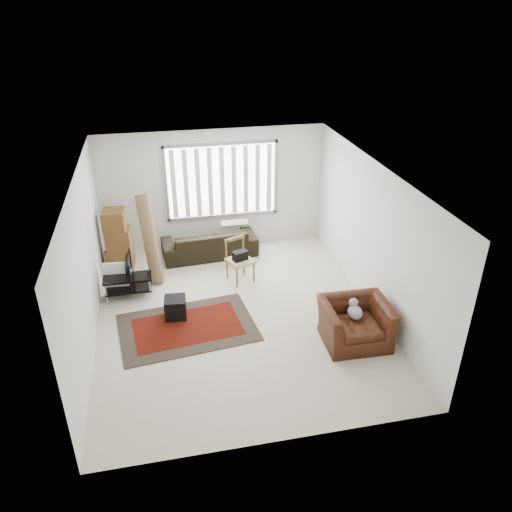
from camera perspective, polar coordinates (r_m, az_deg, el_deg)
The scene contains 11 objects.
room at distance 8.85m, azimuth -2.69°, elevation 4.61°, with size 6.00×6.02×2.71m.
persian_rug at distance 9.00m, azimuth -7.85°, elevation -8.07°, with size 2.51×1.83×0.02m.
tv_stand at distance 9.89m, azimuth -14.43°, elevation -2.97°, with size 0.91×0.41×0.45m.
tv at distance 9.72m, azimuth -14.66°, elevation -1.27°, with size 0.73×0.10×0.42m, color black.
subwoofer at distance 9.19m, azimuth -9.19°, elevation -5.82°, with size 0.38×0.38×0.38m, color black.
moving_boxes at distance 10.83m, azimuth -15.48°, elevation 1.52°, with size 0.59×0.55×1.34m.
white_flatpack at distance 10.05m, azimuth -15.55°, elevation -2.54°, with size 0.52×0.08×0.66m, color silver.
rolled_rug at distance 10.19m, azimuth -12.07°, elevation 1.92°, with size 0.27×0.27×1.79m, color brown.
sofa at distance 11.14m, azimuth -5.35°, elevation 1.96°, with size 2.08×0.90×0.80m, color black.
side_chair at distance 10.09m, azimuth -1.88°, elevation -0.28°, with size 0.61×0.61×0.89m.
armchair at distance 8.55m, azimuth 11.30°, elevation -7.20°, with size 1.15×1.01×0.83m.
Camera 1 is at (-1.24, -7.52, 5.27)m, focal length 35.00 mm.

